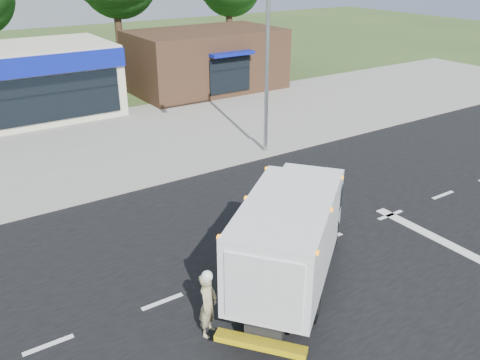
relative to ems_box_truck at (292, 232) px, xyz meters
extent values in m
plane|color=#385123|center=(2.62, 1.25, -1.69)|extent=(120.00, 120.00, 0.00)
cube|color=black|center=(2.62, 1.25, -1.69)|extent=(60.00, 14.00, 0.02)
cube|color=gray|center=(2.62, 9.45, -1.63)|extent=(60.00, 2.40, 0.12)
cube|color=gray|center=(2.62, 15.25, -1.68)|extent=(60.00, 9.00, 0.02)
cube|color=silver|center=(-6.38, 1.25, -1.67)|extent=(1.20, 0.15, 0.01)
cube|color=silver|center=(-3.38, 1.25, -1.67)|extent=(1.20, 0.15, 0.01)
cube|color=silver|center=(-0.38, 1.25, -1.67)|extent=(1.20, 0.15, 0.01)
cube|color=silver|center=(2.62, 1.25, -1.67)|extent=(1.20, 0.15, 0.01)
cube|color=silver|center=(5.62, 1.25, -1.67)|extent=(1.20, 0.15, 0.01)
cube|color=silver|center=(8.62, 1.25, -1.67)|extent=(1.20, 0.15, 0.01)
cube|color=silver|center=(5.62, -1.75, -1.67)|extent=(0.40, 7.00, 0.01)
cube|color=black|center=(-0.56, -0.45, -1.07)|extent=(4.03, 3.49, 0.31)
cube|color=white|center=(1.90, 1.53, -0.31)|extent=(2.59, 2.61, 1.87)
cube|color=black|center=(2.56, 2.06, -0.13)|extent=(1.17, 1.40, 0.80)
cube|color=white|center=(-0.56, -0.45, 0.18)|extent=(4.82, 4.46, 2.10)
cube|color=silver|center=(-2.32, -1.86, 0.14)|extent=(1.16, 1.42, 1.69)
cube|color=yellow|center=(-2.44, -1.96, -1.20)|extent=(1.59, 1.86, 0.16)
cube|color=orange|center=(-0.56, -0.45, 1.21)|extent=(4.70, 4.38, 0.07)
cylinder|color=black|center=(1.41, 2.22, -1.26)|extent=(0.83, 0.75, 0.86)
cylinder|color=black|center=(2.47, 0.90, -1.26)|extent=(0.83, 0.75, 0.86)
cylinder|color=black|center=(-1.61, -0.15, -1.26)|extent=(0.83, 0.75, 0.86)
cylinder|color=black|center=(-0.49, -1.54, -1.26)|extent=(0.83, 0.75, 0.86)
imported|color=tan|center=(-2.95, -0.50, -0.84)|extent=(0.74, 0.70, 1.71)
sphere|color=white|center=(-2.95, -0.50, -0.01)|extent=(0.28, 0.28, 0.28)
cube|color=#382316|center=(9.62, 21.25, 0.31)|extent=(10.00, 6.00, 4.00)
cube|color=#0B188E|center=(9.62, 18.15, 1.21)|extent=(3.00, 1.20, 0.20)
cube|color=black|center=(9.62, 18.20, -0.19)|extent=(3.00, 0.12, 2.20)
cylinder|color=gray|center=(5.62, 8.85, 2.31)|extent=(0.18, 0.18, 8.00)
cylinder|color=#332114|center=(6.62, 29.25, 2.23)|extent=(0.56, 0.56, 7.84)
cylinder|color=#332114|center=(16.62, 29.25, 1.81)|extent=(0.56, 0.56, 7.00)
camera|label=1|loc=(-7.81, -9.21, 6.87)|focal=38.00mm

